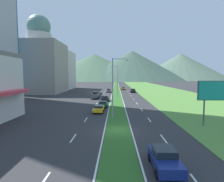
# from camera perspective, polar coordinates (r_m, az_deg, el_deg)

# --- Properties ---
(ground_plane) EXTENTS (600.00, 600.00, 0.00)m
(ground_plane) POSITION_cam_1_polar(r_m,az_deg,el_deg) (23.47, 1.91, -12.54)
(ground_plane) COLOR #2D2D30
(grass_median) EXTENTS (3.20, 240.00, 0.06)m
(grass_median) POSITION_cam_1_polar(r_m,az_deg,el_deg) (82.68, 1.43, 0.08)
(grass_median) COLOR #2D6023
(grass_median) RESTS_ON ground_plane
(grass_verge_right) EXTENTS (24.00, 240.00, 0.06)m
(grass_verge_right) POSITION_cam_1_polar(r_m,az_deg,el_deg) (85.28, 15.41, 0.06)
(grass_verge_right) COLOR #518438
(grass_verge_right) RESTS_ON ground_plane
(lane_dash_left_2) EXTENTS (0.16, 2.80, 0.01)m
(lane_dash_left_2) POSITION_cam_1_polar(r_m,az_deg,el_deg) (21.19, -12.38, -14.59)
(lane_dash_left_2) COLOR silver
(lane_dash_left_2) RESTS_ON ground_plane
(lane_dash_left_3) EXTENTS (0.16, 2.80, 0.01)m
(lane_dash_left_3) POSITION_cam_1_polar(r_m,az_deg,el_deg) (29.18, -8.41, -9.07)
(lane_dash_left_3) COLOR silver
(lane_dash_left_3) RESTS_ON ground_plane
(lane_dash_left_4) EXTENTS (0.16, 2.80, 0.01)m
(lane_dash_left_4) POSITION_cam_1_polar(r_m,az_deg,el_deg) (37.40, -6.22, -5.93)
(lane_dash_left_4) COLOR silver
(lane_dash_left_4) RESTS_ON ground_plane
(lane_dash_left_5) EXTENTS (0.16, 2.80, 0.01)m
(lane_dash_left_5) POSITION_cam_1_polar(r_m,az_deg,el_deg) (45.72, -4.84, -3.93)
(lane_dash_left_5) COLOR silver
(lane_dash_left_5) RESTS_ON ground_plane
(lane_dash_left_6) EXTENTS (0.16, 2.80, 0.01)m
(lane_dash_left_6) POSITION_cam_1_polar(r_m,az_deg,el_deg) (54.10, -3.88, -2.54)
(lane_dash_left_6) COLOR silver
(lane_dash_left_6) RESTS_ON ground_plane
(lane_dash_left_7) EXTENTS (0.16, 2.80, 0.01)m
(lane_dash_left_7) POSITION_cam_1_polar(r_m,az_deg,el_deg) (62.51, -3.19, -1.52)
(lane_dash_left_7) COLOR silver
(lane_dash_left_7) RESTS_ON ground_plane
(lane_dash_left_8) EXTENTS (0.16, 2.80, 0.01)m
(lane_dash_left_8) POSITION_cam_1_polar(r_m,az_deg,el_deg) (70.95, -2.66, -0.75)
(lane_dash_left_8) COLOR silver
(lane_dash_left_8) RESTS_ON ground_plane
(lane_dash_left_9) EXTENTS (0.16, 2.80, 0.01)m
(lane_dash_left_9) POSITION_cam_1_polar(r_m,az_deg,el_deg) (79.40, -2.24, -0.14)
(lane_dash_left_9) COLOR silver
(lane_dash_left_9) RESTS_ON ground_plane
(lane_dash_left_10) EXTENTS (0.16, 2.80, 0.01)m
(lane_dash_left_10) POSITION_cam_1_polar(r_m,az_deg,el_deg) (87.86, -1.91, 0.35)
(lane_dash_left_10) COLOR silver
(lane_dash_left_10) RESTS_ON ground_plane
(lane_dash_right_2) EXTENTS (0.16, 2.80, 0.01)m
(lane_dash_right_2) POSITION_cam_1_polar(r_m,az_deg,el_deg) (21.33, 16.32, -14.54)
(lane_dash_right_2) COLOR silver
(lane_dash_right_2) RESTS_ON ground_plane
(lane_dash_right_3) EXTENTS (0.16, 2.80, 0.01)m
(lane_dash_right_3) POSITION_cam_1_polar(r_m,az_deg,el_deg) (29.28, 11.94, -9.08)
(lane_dash_right_3) COLOR silver
(lane_dash_right_3) RESTS_ON ground_plane
(lane_dash_right_4) EXTENTS (0.16, 2.80, 0.01)m
(lane_dash_right_4) POSITION_cam_1_polar(r_m,az_deg,el_deg) (37.47, 9.53, -5.95)
(lane_dash_right_4) COLOR silver
(lane_dash_right_4) RESTS_ON ground_plane
(lane_dash_right_5) EXTENTS (0.16, 2.80, 0.01)m
(lane_dash_right_5) POSITION_cam_1_polar(r_m,az_deg,el_deg) (45.78, 7.99, -3.95)
(lane_dash_right_5) COLOR silver
(lane_dash_right_5) RESTS_ON ground_plane
(lane_dash_right_6) EXTENTS (0.16, 2.80, 0.01)m
(lane_dash_right_6) POSITION_cam_1_polar(r_m,az_deg,el_deg) (54.15, 6.94, -2.56)
(lane_dash_right_6) COLOR silver
(lane_dash_right_6) RESTS_ON ground_plane
(lane_dash_right_7) EXTENTS (0.16, 2.80, 0.01)m
(lane_dash_right_7) POSITION_cam_1_polar(r_m,az_deg,el_deg) (62.56, 6.17, -1.54)
(lane_dash_right_7) COLOR silver
(lane_dash_right_7) RESTS_ON ground_plane
(lane_dash_right_8) EXTENTS (0.16, 2.80, 0.01)m
(lane_dash_right_8) POSITION_cam_1_polar(r_m,az_deg,el_deg) (70.99, 5.58, -0.76)
(lane_dash_right_8) COLOR silver
(lane_dash_right_8) RESTS_ON ground_plane
(lane_dash_right_9) EXTENTS (0.16, 2.80, 0.01)m
(lane_dash_right_9) POSITION_cam_1_polar(r_m,az_deg,el_deg) (79.43, 5.12, -0.15)
(lane_dash_right_9) COLOR silver
(lane_dash_right_9) RESTS_ON ground_plane
(lane_dash_right_10) EXTENTS (0.16, 2.80, 0.01)m
(lane_dash_right_10) POSITION_cam_1_polar(r_m,az_deg,el_deg) (87.89, 4.75, 0.34)
(lane_dash_right_10) COLOR silver
(lane_dash_right_10) RESTS_ON ground_plane
(edge_line_median_left) EXTENTS (0.16, 240.00, 0.01)m
(edge_line_median_left) POSITION_cam_1_polar(r_m,az_deg,el_deg) (82.70, 0.22, 0.07)
(edge_line_median_left) COLOR silver
(edge_line_median_left) RESTS_ON ground_plane
(edge_line_median_right) EXTENTS (0.16, 240.00, 0.01)m
(edge_line_median_right) POSITION_cam_1_polar(r_m,az_deg,el_deg) (82.71, 2.64, 0.07)
(edge_line_median_right) COLOR silver
(edge_line_median_right) RESTS_ON ground_plane
(domed_building) EXTENTS (18.25, 18.25, 31.61)m
(domed_building) POSITION_cam_1_polar(r_m,az_deg,el_deg) (79.48, -22.15, 8.49)
(domed_building) COLOR #9E9384
(domed_building) RESTS_ON ground_plane
(midrise_colored) EXTENTS (17.00, 17.00, 19.62)m
(midrise_colored) POSITION_cam_1_polar(r_m,az_deg,el_deg) (99.96, -17.41, 6.31)
(midrise_colored) COLOR beige
(midrise_colored) RESTS_ON ground_plane
(hill_far_left) EXTENTS (182.54, 182.54, 42.06)m
(hill_far_left) POSITION_cam_1_polar(r_m,az_deg,el_deg) (291.67, -5.65, 7.68)
(hill_far_left) COLOR #47664C
(hill_far_left) RESTS_ON ground_plane
(hill_far_center) EXTENTS (159.95, 159.95, 44.89)m
(hill_far_center) POSITION_cam_1_polar(r_m,az_deg,el_deg) (274.80, 6.50, 8.14)
(hill_far_center) COLOR #3D5647
(hill_far_center) RESTS_ON ground_plane
(hill_far_right) EXTENTS (151.64, 151.64, 44.05)m
(hill_far_right) POSITION_cam_1_polar(r_m,az_deg,el_deg) (320.76, 21.19, 7.30)
(hill_far_right) COLOR #516B56
(hill_far_right) RESTS_ON ground_plane
(street_lamp_near) EXTENTS (2.75, 0.41, 9.91)m
(street_lamp_near) POSITION_cam_1_polar(r_m,az_deg,el_deg) (29.01, 0.74, 2.17)
(street_lamp_near) COLOR #99999E
(street_lamp_near) RESTS_ON ground_plane
(street_lamp_mid) EXTENTS (2.75, 0.41, 10.16)m
(street_lamp_mid) POSITION_cam_1_polar(r_m,az_deg,el_deg) (56.95, 1.56, 3.67)
(street_lamp_mid) COLOR #99999E
(street_lamp_mid) RESTS_ON ground_plane
(billboard_roadside) EXTENTS (6.17, 0.28, 6.37)m
(billboard_roadside) POSITION_cam_1_polar(r_m,az_deg,el_deg) (28.51, 31.52, -0.37)
(billboard_roadside) COLOR #4C4C51
(billboard_roadside) RESTS_ON ground_plane
(car_0) EXTENTS (1.94, 4.20, 1.38)m
(car_0) POSITION_cam_1_polar(r_m,az_deg,el_deg) (89.00, 3.63, 0.87)
(car_0) COLOR #C6842D
(car_0) RESTS_ON ground_plane
(car_1) EXTENTS (2.02, 4.33, 1.53)m
(car_1) POSITION_cam_1_polar(r_m,az_deg,el_deg) (75.21, 6.74, 0.15)
(car_1) COLOR black
(car_1) RESTS_ON ground_plane
(car_2) EXTENTS (2.01, 4.00, 1.38)m
(car_2) POSITION_cam_1_polar(r_m,az_deg,el_deg) (39.90, -2.94, -4.17)
(car_2) COLOR #0C5128
(car_2) RESTS_ON ground_plane
(car_3) EXTENTS (1.89, 4.51, 1.45)m
(car_3) POSITION_cam_1_polar(r_m,az_deg,el_deg) (49.62, -2.22, -2.34)
(car_3) COLOR black
(car_3) RESTS_ON ground_plane
(car_4) EXTENTS (1.88, 4.03, 1.52)m
(car_4) POSITION_cam_1_polar(r_m,az_deg,el_deg) (75.48, -1.10, 0.18)
(car_4) COLOR slate
(car_4) RESTS_ON ground_plane
(car_5) EXTENTS (1.97, 4.13, 1.59)m
(car_5) POSITION_cam_1_polar(r_m,az_deg,el_deg) (14.87, 16.59, -20.13)
(car_5) COLOR navy
(car_5) RESTS_ON ground_plane
(car_6) EXTENTS (1.98, 4.75, 1.34)m
(car_6) POSITION_cam_1_polar(r_m,az_deg,el_deg) (34.63, -4.24, -5.61)
(car_6) COLOR yellow
(car_6) RESTS_ON ground_plane
(pickup_truck_0) EXTENTS (2.18, 5.40, 2.00)m
(pickup_truck_0) POSITION_cam_1_polar(r_m,az_deg,el_deg) (55.19, -5.42, -1.38)
(pickup_truck_0) COLOR #515459
(pickup_truck_0) RESTS_ON ground_plane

